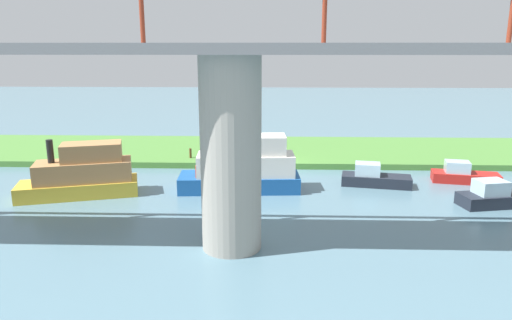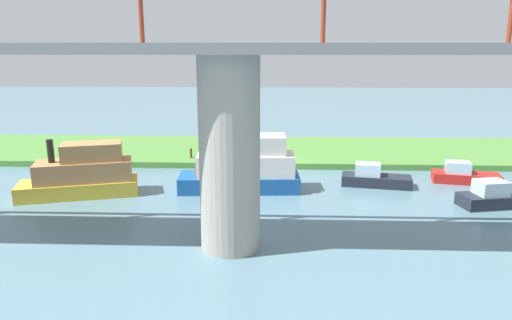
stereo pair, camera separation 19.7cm
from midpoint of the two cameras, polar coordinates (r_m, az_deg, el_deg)
ground_plane at (r=39.20m, az=2.41°, el=-1.14°), size 160.00×160.00×0.00m
grassy_bank at (r=44.98m, az=2.41°, el=1.12°), size 80.00×12.00×0.50m
bridge_pylon at (r=22.95m, az=-2.98°, el=0.59°), size 2.98×2.98×9.63m
bridge_span at (r=22.38m, az=-3.14°, el=13.97°), size 63.76×4.30×3.25m
person_on_bank at (r=41.14m, az=2.06°, el=1.29°), size 0.51×0.51×1.39m
mooring_post at (r=41.35m, az=-7.75°, el=0.84°), size 0.20×0.20×0.84m
riverboat_paddlewheel at (r=34.16m, az=-20.19°, el=-1.65°), size 8.22×4.66×3.99m
skiff_small at (r=35.61m, az=14.29°, el=-2.10°), size 5.20×2.65×1.65m
motorboat_white at (r=33.22m, az=-1.38°, el=-0.99°), size 8.62×3.32×4.33m
houseboat_blue at (r=33.92m, az=27.35°, el=-3.99°), size 5.39×2.78×1.71m
motorboat_red at (r=38.62m, az=24.02°, el=-1.69°), size 5.01×2.60×1.59m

